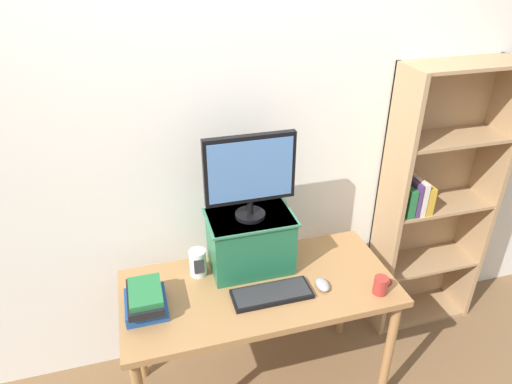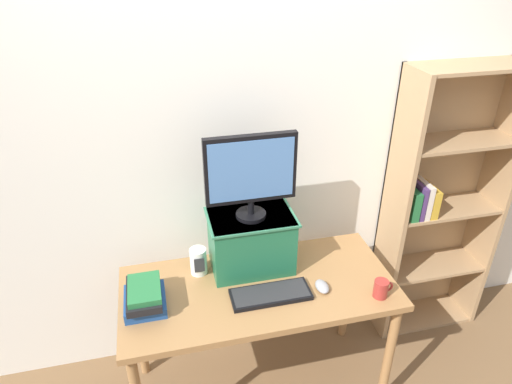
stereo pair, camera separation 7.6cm
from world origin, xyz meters
name	(u,v)px [view 1 (the left image)]	position (x,y,z in m)	size (l,w,h in m)	color
back_wall	(235,155)	(0.00, 0.48, 1.30)	(7.00, 0.08, 2.60)	silver
desk	(259,299)	(0.00, 0.00, 0.69)	(1.40, 0.64, 0.78)	#9E7042
bookshelf_unit	(432,202)	(1.22, 0.33, 0.89)	(0.69, 0.28, 1.76)	tan
riser_box	(251,241)	(0.00, 0.17, 0.94)	(0.45, 0.29, 0.32)	#1E6642
computer_monitor	(250,173)	(0.00, 0.17, 1.34)	(0.45, 0.15, 0.44)	black
keyboard	(272,294)	(0.04, -0.09, 0.79)	(0.40, 0.16, 0.02)	black
computer_mouse	(322,285)	(0.30, -0.10, 0.79)	(0.06, 0.10, 0.04)	#99999E
book_stack	(146,300)	(-0.57, -0.02, 0.84)	(0.19, 0.26, 0.13)	navy
coffee_mug	(381,285)	(0.57, -0.22, 0.82)	(0.10, 0.07, 0.09)	#9E2D28
desk_speaker	(198,263)	(-0.28, 0.18, 0.85)	(0.09, 0.09, 0.15)	silver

